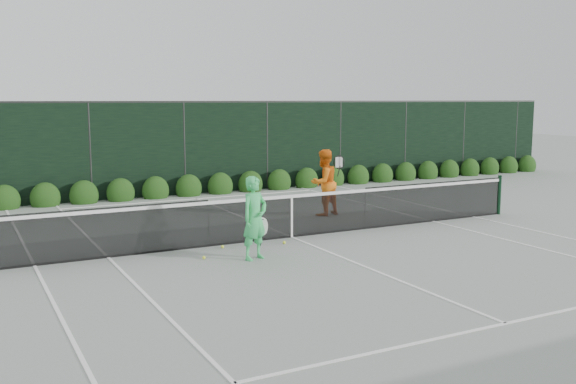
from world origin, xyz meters
TOP-DOWN VIEW (x-y plane):
  - ground at (0.00, 0.00)m, footprint 80.00×80.00m
  - tennis_net at (-0.02, 0.00)m, footprint 12.90×0.10m
  - player_woman at (-1.58, -1.43)m, footprint 0.70×0.57m
  - player_man at (2.07, 2.07)m, footprint 1.02×0.88m
  - court_lines at (0.00, 0.00)m, footprint 11.03×23.83m
  - windscreen_fence at (0.00, -2.71)m, footprint 32.00×21.07m
  - hedge_row at (-0.00, 7.15)m, footprint 31.66×0.65m
  - tennis_balls at (-1.58, -0.60)m, footprint 2.08×0.77m

SIDE VIEW (x-z plane):
  - ground at x=0.00m, z-range 0.00..0.00m
  - court_lines at x=0.00m, z-range 0.00..0.01m
  - tennis_balls at x=-1.58m, z-range 0.00..0.07m
  - hedge_row at x=0.00m, z-range -0.23..0.70m
  - tennis_net at x=-0.02m, z-range 0.00..1.07m
  - player_woman at x=-1.58m, z-range 0.00..1.64m
  - player_man at x=2.07m, z-range 0.00..1.79m
  - windscreen_fence at x=0.00m, z-range -0.02..3.04m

